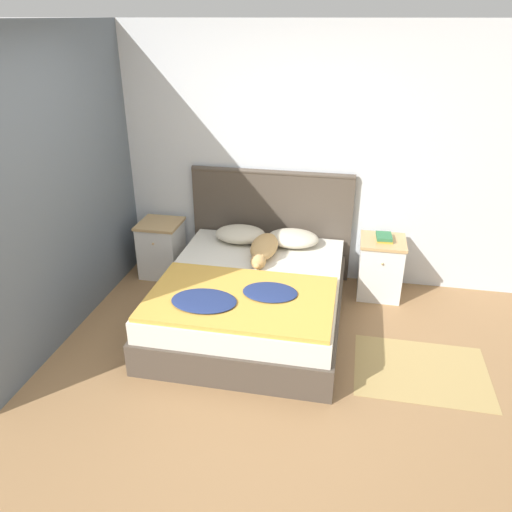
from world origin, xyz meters
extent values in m
plane|color=#997047|center=(0.00, 0.00, 0.00)|extent=(16.00, 16.00, 0.00)
cube|color=silver|center=(0.00, 2.13, 1.27)|extent=(9.00, 0.06, 2.55)
cube|color=slate|center=(-1.59, 1.05, 1.27)|extent=(0.06, 3.10, 2.55)
cube|color=#4C4238|center=(-0.02, 1.06, 0.14)|extent=(1.60, 1.94, 0.29)
cube|color=silver|center=(-0.02, 1.06, 0.38)|extent=(1.54, 1.88, 0.19)
cube|color=#4C4238|center=(-0.02, 2.06, 0.57)|extent=(1.68, 0.04, 1.14)
cylinder|color=#4C4238|center=(-0.02, 2.06, 1.14)|extent=(1.68, 0.06, 0.06)
cube|color=white|center=(-1.17, 1.82, 0.29)|extent=(0.41, 0.41, 0.57)
cube|color=tan|center=(-1.17, 1.82, 0.58)|extent=(0.44, 0.44, 0.03)
sphere|color=tan|center=(-1.17, 1.60, 0.45)|extent=(0.02, 0.02, 0.02)
cube|color=white|center=(1.14, 1.82, 0.29)|extent=(0.41, 0.41, 0.57)
cube|color=tan|center=(1.14, 1.82, 0.58)|extent=(0.44, 0.44, 0.03)
sphere|color=tan|center=(1.14, 1.60, 0.45)|extent=(0.02, 0.02, 0.02)
ellipsoid|color=beige|center=(-0.29, 1.79, 0.55)|extent=(0.52, 0.39, 0.15)
ellipsoid|color=beige|center=(0.25, 1.79, 0.55)|extent=(0.52, 0.39, 0.15)
cube|color=gold|center=(-0.02, 0.62, 0.50)|extent=(1.51, 0.97, 0.04)
ellipsoid|color=navy|center=(-0.28, 0.48, 0.53)|extent=(0.53, 0.39, 0.03)
ellipsoid|color=navy|center=(0.21, 0.72, 0.53)|extent=(0.45, 0.34, 0.03)
ellipsoid|color=tan|center=(0.01, 1.52, 0.56)|extent=(0.25, 0.55, 0.16)
sphere|color=tan|center=(0.01, 1.22, 0.55)|extent=(0.14, 0.14, 0.14)
ellipsoid|color=tan|center=(0.01, 1.15, 0.54)|extent=(0.06, 0.08, 0.06)
cone|color=tan|center=(-0.03, 1.23, 0.60)|extent=(0.05, 0.05, 0.05)
cone|color=tan|center=(0.05, 1.23, 0.60)|extent=(0.05, 0.05, 0.05)
ellipsoid|color=tan|center=(0.05, 1.75, 0.52)|extent=(0.16, 0.24, 0.06)
cube|color=gold|center=(1.15, 1.82, 0.61)|extent=(0.15, 0.19, 0.02)
cube|color=#337547|center=(1.14, 1.82, 0.63)|extent=(0.16, 0.20, 0.03)
cube|color=tan|center=(1.46, 0.62, 0.00)|extent=(1.05, 0.80, 0.00)
camera|label=1|loc=(0.80, -2.77, 2.56)|focal=35.00mm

